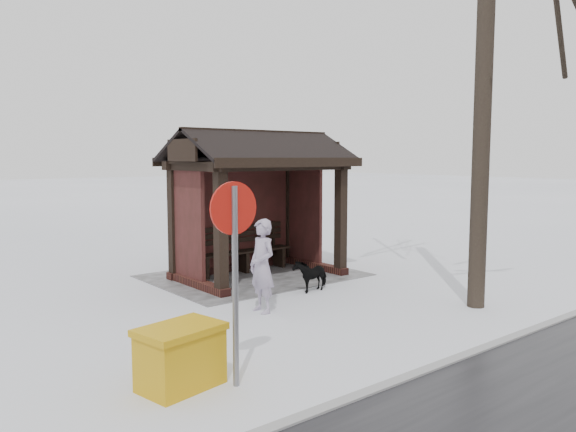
% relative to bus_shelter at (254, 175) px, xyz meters
% --- Properties ---
extents(ground, '(120.00, 120.00, 0.00)m').
position_rel_bus_shelter_xyz_m(ground, '(0.00, 0.16, -2.17)').
color(ground, white).
rests_on(ground, ground).
extents(kerb, '(120.00, 0.15, 0.06)m').
position_rel_bus_shelter_xyz_m(kerb, '(0.00, 5.66, -2.16)').
color(kerb, gray).
rests_on(kerb, ground).
extents(trampled_patch, '(4.20, 3.20, 0.02)m').
position_rel_bus_shelter_xyz_m(trampled_patch, '(0.00, -0.04, -2.16)').
color(trampled_patch, '#9A9A9F').
rests_on(trampled_patch, ground).
extents(bus_shelter, '(3.60, 2.40, 3.09)m').
position_rel_bus_shelter_xyz_m(bus_shelter, '(0.00, 0.00, 0.00)').
color(bus_shelter, '#3D1916').
rests_on(bus_shelter, ground).
extents(pedestrian, '(0.39, 0.57, 1.54)m').
position_rel_bus_shelter_xyz_m(pedestrian, '(1.53, 2.36, -1.40)').
color(pedestrian, '#9E91AA').
rests_on(pedestrian, ground).
extents(dog, '(0.77, 0.43, 0.61)m').
position_rel_bus_shelter_xyz_m(dog, '(-0.06, 1.74, -1.86)').
color(dog, black).
rests_on(dog, ground).
extents(grit_bin, '(1.01, 0.78, 0.70)m').
position_rel_bus_shelter_xyz_m(grit_bin, '(4.02, 4.24, -1.81)').
color(grit_bin, '#C28F0B').
rests_on(grit_bin, ground).
extents(road_sign, '(0.58, 0.09, 2.27)m').
position_rel_bus_shelter_xyz_m(road_sign, '(3.52, 4.57, -0.52)').
color(road_sign, slate).
rests_on(road_sign, ground).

